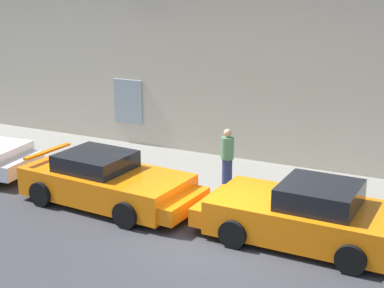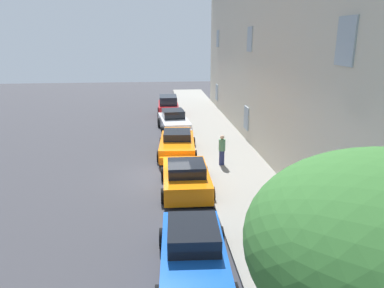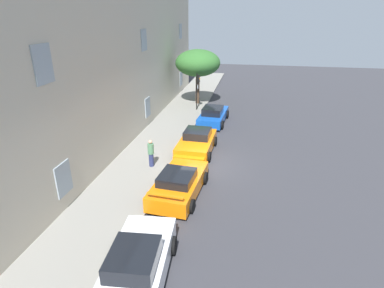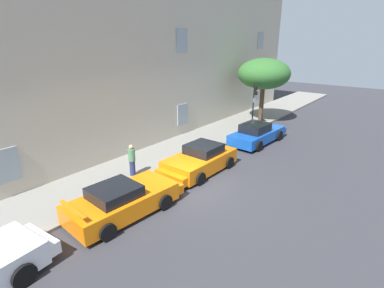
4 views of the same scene
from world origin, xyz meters
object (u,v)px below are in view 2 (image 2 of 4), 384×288
Objects in this scene: sportscar_yellow_flank at (177,145)px; traffic_light at (301,261)px; sportscar_red_lead at (174,123)px; sportscar_white_middle at (186,176)px; pedestrian_admiring at (222,150)px; sportscar_tail_end at (194,259)px; hatchback_parked at (168,107)px.

sportscar_yellow_flank is 1.48× the size of traffic_light.
sportscar_red_lead is 19.94m from traffic_light.
sportscar_yellow_flank is 4.93m from sportscar_white_middle.
traffic_light is (14.19, 1.65, 1.80)m from sportscar_yellow_flank.
sportscar_red_lead is at bearing 178.67° from sportscar_yellow_flank.
sportscar_yellow_flank is 1.07× the size of sportscar_white_middle.
sportscar_white_middle is 2.79× the size of pedestrian_admiring.
sportscar_yellow_flank is at bearing 178.93° from sportscar_tail_end.
hatchback_parked is 2.38× the size of pedestrian_admiring.
sportscar_red_lead is at bearing 178.84° from sportscar_tail_end.
pedestrian_admiring reaches higher than sportscar_yellow_flank.
traffic_light is at bearing 4.39° from sportscar_red_lead.
sportscar_tail_end is at bearing -1.07° from sportscar_yellow_flank.
hatchback_parked is 25.38m from traffic_light.
pedestrian_admiring is at bearing 177.13° from traffic_light.
sportscar_red_lead is 10.55m from sportscar_white_middle.
sportscar_yellow_flank is 2.99× the size of pedestrian_admiring.
traffic_light is at bearing 6.64° from sportscar_yellow_flank.
sportscar_yellow_flank is at bearing -135.56° from pedestrian_admiring.
hatchback_parked is (-16.01, -0.19, 0.20)m from sportscar_white_middle.
hatchback_parked is at bearing 179.72° from sportscar_tail_end.
sportscar_white_middle is 16.01m from hatchback_parked.
sportscar_tail_end is (6.39, -0.30, 0.01)m from sportscar_white_middle.
sportscar_white_middle is 6.40m from sportscar_tail_end.
hatchback_parked is 13.57m from pedestrian_admiring.
hatchback_parked is at bearing -179.46° from sportscar_yellow_flank.
sportscar_tail_end is (11.32, -0.21, 0.02)m from sportscar_yellow_flank.
sportscar_white_middle is at bearing 0.70° from hatchback_parked.
sportscar_yellow_flank is 11.08m from hatchback_parked.
sportscar_red_lead is 8.19m from pedestrian_admiring.
sportscar_tail_end is (16.94, -0.34, -0.04)m from sportscar_red_lead.
sportscar_red_lead is at bearing -165.01° from pedestrian_admiring.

